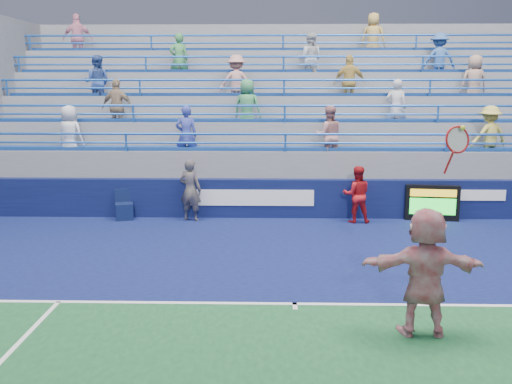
{
  "coord_description": "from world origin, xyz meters",
  "views": [
    {
      "loc": [
        -0.45,
        -9.27,
        3.76
      ],
      "look_at": [
        -0.73,
        2.5,
        1.5
      ],
      "focal_mm": 40.0,
      "sensor_mm": 36.0,
      "label": 1
    }
  ],
  "objects_px": {
    "ball_girl": "(357,195)",
    "tennis_player": "(425,272)",
    "line_judge": "(190,190)",
    "judge_chair": "(124,210)",
    "serve_speed_board": "(432,203)"
  },
  "relations": [
    {
      "from": "ball_girl",
      "to": "tennis_player",
      "type": "bearing_deg",
      "value": 90.62
    },
    {
      "from": "line_judge",
      "to": "ball_girl",
      "type": "relative_size",
      "value": 1.11
    },
    {
      "from": "line_judge",
      "to": "ball_girl",
      "type": "height_order",
      "value": "line_judge"
    },
    {
      "from": "judge_chair",
      "to": "ball_girl",
      "type": "distance_m",
      "value": 6.44
    },
    {
      "from": "tennis_player",
      "to": "line_judge",
      "type": "relative_size",
      "value": 1.84
    },
    {
      "from": "serve_speed_board",
      "to": "line_judge",
      "type": "bearing_deg",
      "value": -178.97
    },
    {
      "from": "ball_girl",
      "to": "serve_speed_board",
      "type": "bearing_deg",
      "value": -172.62
    },
    {
      "from": "serve_speed_board",
      "to": "judge_chair",
      "type": "height_order",
      "value": "serve_speed_board"
    },
    {
      "from": "serve_speed_board",
      "to": "ball_girl",
      "type": "bearing_deg",
      "value": -173.64
    },
    {
      "from": "judge_chair",
      "to": "tennis_player",
      "type": "xyz_separation_m",
      "value": [
        6.37,
        -7.25,
        0.72
      ]
    },
    {
      "from": "tennis_player",
      "to": "ball_girl",
      "type": "bearing_deg",
      "value": 89.6
    },
    {
      "from": "line_judge",
      "to": "tennis_player",
      "type": "bearing_deg",
      "value": 138.15
    },
    {
      "from": "judge_chair",
      "to": "serve_speed_board",
      "type": "bearing_deg",
      "value": 0.32
    },
    {
      "from": "tennis_player",
      "to": "serve_speed_board",
      "type": "bearing_deg",
      "value": 73.44
    },
    {
      "from": "serve_speed_board",
      "to": "ball_girl",
      "type": "xyz_separation_m",
      "value": [
        -2.12,
        -0.24,
        0.28
      ]
    }
  ]
}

